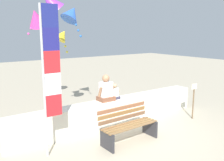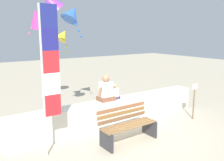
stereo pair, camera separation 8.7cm
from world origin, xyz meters
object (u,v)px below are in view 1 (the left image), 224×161
Objects in this scene: person_adult at (106,91)px; sign_post at (194,98)px; park_bench at (128,126)px; flag_banner at (49,70)px; person_child at (115,93)px; kite_magenta at (36,18)px; kite_blue at (72,14)px; kite_purple at (50,2)px; kite_yellow at (62,35)px.

person_adult is 0.68× the size of sign_post.
person_adult is 2.89m from sign_post.
flag_banner is at bearing 167.22° from park_bench.
park_bench is at bearing -178.29° from sign_post.
person_adult is 0.34m from person_child.
kite_magenta reaches higher than sign_post.
kite_purple is at bearing -139.57° from kite_blue.
sign_post is at bearing -44.66° from kite_yellow.
kite_purple is 1.75m from kite_yellow.
sign_post is (3.71, -3.80, -2.57)m from kite_magenta.
kite_magenta reaches higher than kite_yellow.
kite_yellow is 0.80m from kite_blue.
person_child is at bearing 152.53° from sign_post.
park_bench is 2.80m from sign_post.
kite_purple is 2.01m from kite_magenta.
kite_blue is at bearing 53.78° from flag_banner.
kite_blue reaches higher than flag_banner.
kite_yellow is at bearing -50.32° from kite_magenta.
kite_purple is 5.22m from sign_post.
park_bench is at bearing -84.18° from kite_yellow.
kite_yellow is 1.12m from kite_magenta.
person_child is at bearing -66.48° from kite_yellow.
kite_purple is (-1.36, 0.64, 2.50)m from person_adult.
park_bench is 1.66× the size of kite_purple.
person_child is 0.57× the size of kite_yellow.
person_adult is 0.94× the size of kite_yellow.
kite_yellow is at bearing 95.82° from park_bench.
flag_banner is at bearing -119.56° from kite_yellow.
kite_magenta is (-1.43, 2.61, 2.32)m from person_child.
person_child reaches higher than park_bench.
person_adult is 2.52m from kite_yellow.
kite_blue is at bearing -52.67° from kite_magenta.
kite_yellow is at bearing 135.34° from sign_post.
kite_blue is (0.81, -1.07, 0.10)m from kite_magenta.
sign_post is at bearing -24.76° from kite_purple.
kite_purple is 1.11× the size of kite_yellow.
kite_yellow is 4.79m from sign_post.
person_adult is at bearing -179.93° from person_child.
kite_yellow is at bearing 104.85° from person_adult.
person_adult is at bearing -75.15° from kite_yellow.
kite_magenta is at bearing 112.96° from person_adult.
flag_banner reaches higher than sign_post.
person_child is at bearing 68.70° from park_bench.
sign_post is at bearing -43.32° from kite_blue.
kite_magenta reaches higher than flag_banner.
flag_banner is 3.57× the size of kite_purple.
kite_blue is at bearing 136.68° from sign_post.
flag_banner is at bearing -157.46° from person_adult.
kite_magenta is at bearing 129.68° from kite_yellow.
kite_magenta is 0.88× the size of kite_blue.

